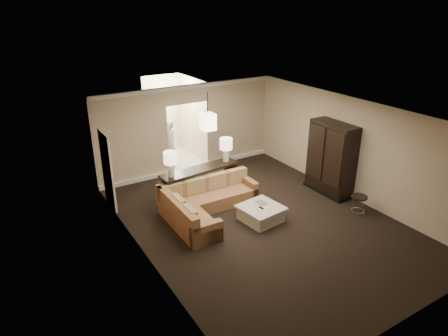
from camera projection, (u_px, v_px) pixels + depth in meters
ground at (261, 222)px, 10.07m from camera, size 8.00×8.00×0.00m
wall_back at (188, 129)px, 12.66m from camera, size 6.00×0.04×2.80m
wall_front at (413, 256)px, 6.38m from camera, size 6.00×0.04×2.80m
wall_left at (144, 202)px, 8.08m from camera, size 0.04×8.00×2.80m
wall_right at (351, 149)px, 10.96m from camera, size 0.04×8.00×2.80m
ceiling at (266, 114)px, 8.97m from camera, size 6.00×8.00×0.02m
crown_molding at (187, 87)px, 12.10m from camera, size 6.00×0.10×0.12m
baseboard at (190, 168)px, 13.14m from camera, size 6.00×0.10×0.12m
side_door at (107, 171)px, 10.43m from camera, size 0.05×0.90×2.10m
foyer at (171, 121)px, 13.75m from camera, size 1.44×2.02×2.80m
sectional_sofa at (204, 203)px, 10.31m from camera, size 2.69×2.14×0.80m
coffee_table at (261, 213)px, 10.07m from camera, size 1.08×1.08×0.41m
console_table at (200, 180)px, 11.11m from camera, size 2.36×0.74×0.90m
armoire at (331, 160)px, 11.28m from camera, size 0.62×1.44×2.08m
drink_table at (359, 201)px, 10.32m from camera, size 0.41×0.41×0.52m
table_lamp_left at (171, 160)px, 10.30m from camera, size 0.36×0.36×0.69m
table_lamp_right at (226, 146)px, 11.28m from camera, size 0.36×0.36×0.69m
pendant_light at (208, 122)px, 11.42m from camera, size 0.38×0.38×1.09m
person at (169, 142)px, 13.07m from camera, size 0.74×0.61×1.77m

